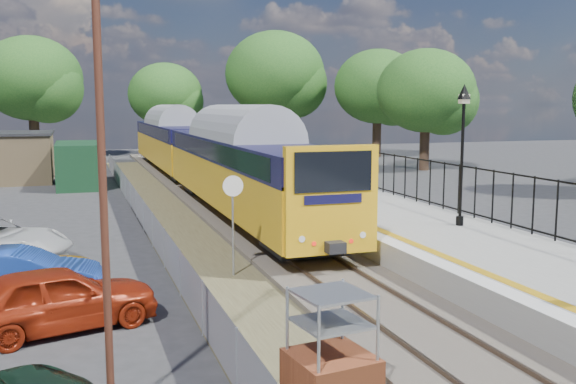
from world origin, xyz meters
name	(u,v)px	position (x,y,z in m)	size (l,w,h in m)	color
ground	(404,329)	(0.00, 0.00, 0.00)	(120.00, 120.00, 0.00)	#2D2D30
track_bed	(260,239)	(-0.47, 9.67, 0.09)	(5.90, 80.00, 0.29)	#473F38
platform	(400,230)	(4.20, 8.00, 0.45)	(5.00, 70.00, 0.90)	gray
platform_edge	(347,220)	(2.14, 8.00, 0.90)	(0.90, 70.00, 0.01)	silver
victorian_lamp_north	(463,121)	(5.30, 6.00, 4.30)	(0.44, 0.44, 4.60)	black
palisade_fence	(576,213)	(6.55, 2.24, 1.84)	(0.12, 26.00, 2.00)	black
wire_fence	(146,220)	(-4.20, 12.00, 0.60)	(0.06, 52.00, 1.20)	#999EA3
outbuilding	(2,159)	(-10.91, 31.21, 1.52)	(10.80, 10.10, 3.12)	tan
tree_line	(174,83)	(1.40, 42.00, 6.61)	(56.80, 43.80, 11.88)	#332319
train	(196,149)	(0.00, 24.56, 2.34)	(2.82, 40.83, 3.51)	gold
brick_plinth	(331,354)	(-2.92, -2.97, 0.95)	(1.38, 1.38, 1.97)	brown
speed_sign	(233,208)	(-2.50, 5.28, 1.98)	(0.58, 0.10, 2.90)	#999EA3
carpark_lamp	(101,139)	(-6.23, -2.12, 4.34)	(0.25, 0.50, 7.68)	#51281B
car_red	(57,298)	(-7.09, 2.30, 0.72)	(1.69, 4.20, 1.43)	maroon
car_blue	(21,274)	(-8.01, 4.92, 0.64)	(1.36, 3.91, 1.29)	#193B9A
car_yellow	(23,270)	(-8.02, 5.62, 0.58)	(1.63, 4.02, 1.17)	#C18B16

